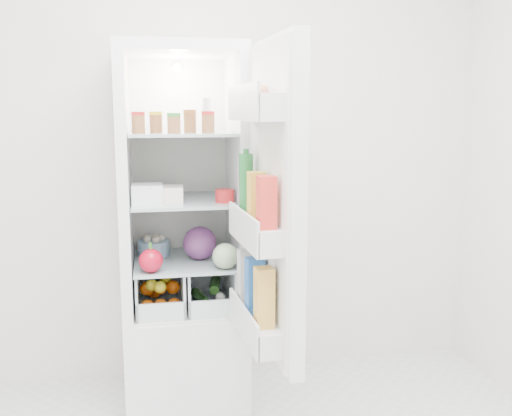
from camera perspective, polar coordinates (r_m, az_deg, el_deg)
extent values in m
cube|color=white|center=(3.16, -4.15, 6.21)|extent=(3.00, 0.02, 2.60)
cube|color=white|center=(3.10, -7.07, -13.94)|extent=(0.60, 0.60, 0.50)
cube|color=white|center=(2.86, -7.72, 15.33)|extent=(0.60, 0.60, 0.05)
cube|color=white|center=(3.14, -7.71, 2.93)|extent=(0.60, 0.05, 1.25)
cube|color=white|center=(2.87, -12.93, 2.14)|extent=(0.05, 0.60, 1.25)
cube|color=white|center=(2.90, -1.99, 2.45)|extent=(0.05, 0.60, 1.25)
cube|color=white|center=(3.11, -7.69, 2.87)|extent=(0.50, 0.01, 1.25)
sphere|color=white|center=(3.07, -7.90, 13.72)|extent=(0.05, 0.05, 0.05)
cube|color=#A0B6BB|center=(2.92, -7.24, -5.27)|extent=(0.49, 0.53, 0.01)
cube|color=#A0B6BB|center=(2.86, -7.37, 0.75)|extent=(0.49, 0.53, 0.02)
cube|color=#A0B6BB|center=(2.82, -7.51, 7.38)|extent=(0.49, 0.53, 0.02)
cylinder|color=#B21919|center=(2.68, -11.69, 8.23)|extent=(0.06, 0.06, 0.08)
cylinder|color=gold|center=(2.73, -9.98, 8.30)|extent=(0.06, 0.06, 0.08)
cylinder|color=#267226|center=(2.66, -8.21, 8.32)|extent=(0.06, 0.06, 0.08)
cylinder|color=brown|center=(2.76, -6.62, 8.39)|extent=(0.06, 0.06, 0.08)
cylinder|color=#B21919|center=(2.70, -4.80, 8.40)|extent=(0.06, 0.06, 0.08)
cylinder|color=white|center=(2.83, -5.01, 9.25)|extent=(0.06, 0.06, 0.16)
cube|color=white|center=(2.73, -10.82, 1.39)|extent=(0.14, 0.14, 0.09)
cube|color=white|center=(2.75, -8.68, 1.35)|extent=(0.14, 0.14, 0.08)
cylinder|color=red|center=(2.73, -3.13, 1.23)|extent=(0.10, 0.10, 0.06)
cube|color=#BABABE|center=(2.91, -9.26, 1.46)|extent=(0.21, 0.18, 0.04)
sphere|color=#5B1F5C|center=(2.89, -5.64, -3.51)|extent=(0.17, 0.17, 0.17)
sphere|color=red|center=(2.70, -10.46, -5.20)|extent=(0.11, 0.11, 0.11)
cylinder|color=#97BFE2|center=(3.02, -10.18, -3.95)|extent=(0.20, 0.20, 0.08)
sphere|color=#98B386|center=(2.71, -3.09, -4.83)|extent=(0.12, 0.12, 0.12)
sphere|color=#F35A0C|center=(2.86, -10.82, -9.69)|extent=(0.07, 0.07, 0.07)
sphere|color=#F35A0C|center=(2.86, -9.50, -9.65)|extent=(0.07, 0.07, 0.07)
sphere|color=#F35A0C|center=(2.86, -8.18, -9.61)|extent=(0.07, 0.07, 0.07)
sphere|color=#F35A0C|center=(2.95, -10.85, -7.92)|extent=(0.07, 0.07, 0.07)
sphere|color=#F35A0C|center=(2.95, -9.58, -7.89)|extent=(0.07, 0.07, 0.07)
sphere|color=#F35A0C|center=(2.95, -8.31, -7.84)|extent=(0.07, 0.07, 0.07)
sphere|color=#F35A0C|center=(3.08, -10.16, -8.22)|extent=(0.07, 0.07, 0.07)
sphere|color=yellow|center=(2.88, -10.38, -7.60)|extent=(0.06, 0.06, 0.06)
sphere|color=yellow|center=(2.99, -9.04, -6.94)|extent=(0.06, 0.06, 0.06)
sphere|color=yellow|center=(2.85, -9.56, -7.81)|extent=(0.06, 0.06, 0.06)
cylinder|color=#24521B|center=(2.98, -5.56, -8.93)|extent=(0.09, 0.21, 0.05)
cylinder|color=#24521B|center=(3.02, -4.13, -7.67)|extent=(0.08, 0.21, 0.05)
sphere|color=white|center=(2.87, -4.53, -9.65)|extent=(0.05, 0.05, 0.05)
sphere|color=white|center=(2.89, -3.59, -8.91)|extent=(0.05, 0.05, 0.05)
cube|color=white|center=(2.33, 2.03, 0.71)|extent=(0.10, 0.60, 1.30)
cube|color=white|center=(2.32, 1.20, 0.67)|extent=(0.05, 0.56, 1.26)
cube|color=silver|center=(2.28, 0.00, 9.98)|extent=(0.14, 0.51, 0.10)
cube|color=silver|center=(2.33, 0.00, -2.41)|extent=(0.14, 0.51, 0.10)
cube|color=silver|center=(2.44, 0.00, -11.63)|extent=(0.14, 0.51, 0.10)
sphere|color=#A7674B|center=(2.16, 0.66, 11.59)|extent=(0.05, 0.05, 0.05)
sphere|color=#A7674B|center=(2.24, 0.12, 11.52)|extent=(0.05, 0.05, 0.05)
sphere|color=#A7674B|center=(2.32, -0.38, 11.46)|extent=(0.05, 0.05, 0.05)
cylinder|color=#1C622A|center=(2.44, -1.00, 2.43)|extent=(0.06, 0.06, 0.26)
cube|color=yellow|center=(2.27, 0.05, 1.13)|extent=(0.07, 0.07, 0.20)
cube|color=red|center=(2.13, 1.06, 0.56)|extent=(0.07, 0.07, 0.20)
cube|color=silver|center=(2.53, -0.97, -6.84)|extent=(0.07, 0.07, 0.24)
cube|color=blue|center=(2.39, -0.13, -7.83)|extent=(0.07, 0.07, 0.24)
cube|color=#EFB244|center=(2.25, 0.82, -8.94)|extent=(0.07, 0.07, 0.24)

